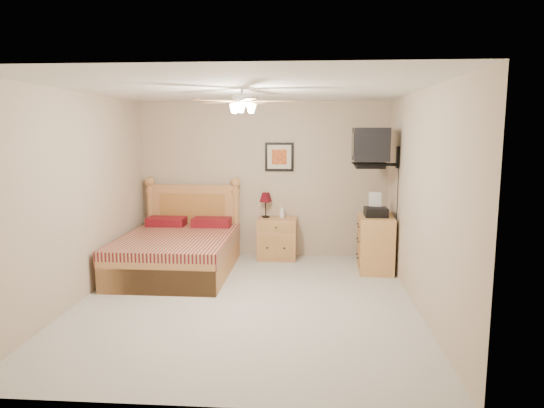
% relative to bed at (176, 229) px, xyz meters
% --- Properties ---
extents(floor, '(4.50, 4.50, 0.00)m').
position_rel_bed_xyz_m(floor, '(1.14, -1.12, -0.65)').
color(floor, '#ADA79C').
rests_on(floor, ground).
extents(ceiling, '(4.00, 4.50, 0.04)m').
position_rel_bed_xyz_m(ceiling, '(1.14, -1.12, 1.85)').
color(ceiling, white).
rests_on(ceiling, ground).
extents(wall_back, '(4.00, 0.04, 2.50)m').
position_rel_bed_xyz_m(wall_back, '(1.14, 1.13, 0.60)').
color(wall_back, tan).
rests_on(wall_back, ground).
extents(wall_front, '(4.00, 0.04, 2.50)m').
position_rel_bed_xyz_m(wall_front, '(1.14, -3.37, 0.60)').
color(wall_front, tan).
rests_on(wall_front, ground).
extents(wall_left, '(0.04, 4.50, 2.50)m').
position_rel_bed_xyz_m(wall_left, '(-0.86, -1.12, 0.60)').
color(wall_left, tan).
rests_on(wall_left, ground).
extents(wall_right, '(0.04, 4.50, 2.50)m').
position_rel_bed_xyz_m(wall_right, '(3.14, -1.12, 0.60)').
color(wall_right, tan).
rests_on(wall_right, ground).
extents(bed, '(1.54, 2.02, 1.30)m').
position_rel_bed_xyz_m(bed, '(0.00, 0.00, 0.00)').
color(bed, '#B1793F').
rests_on(bed, ground).
extents(nightstand, '(0.62, 0.47, 0.66)m').
position_rel_bed_xyz_m(nightstand, '(1.39, 0.88, -0.32)').
color(nightstand, '#B87F51').
rests_on(nightstand, ground).
extents(table_lamp, '(0.29, 0.29, 0.40)m').
position_rel_bed_xyz_m(table_lamp, '(1.21, 0.96, 0.21)').
color(table_lamp, '#500710').
rests_on(table_lamp, nightstand).
extents(lotion_bottle, '(0.08, 0.09, 0.21)m').
position_rel_bed_xyz_m(lotion_bottle, '(1.47, 0.92, 0.11)').
color(lotion_bottle, white).
rests_on(lotion_bottle, nightstand).
extents(framed_picture, '(0.46, 0.04, 0.46)m').
position_rel_bed_xyz_m(framed_picture, '(1.41, 1.11, 0.97)').
color(framed_picture, black).
rests_on(framed_picture, wall_back).
extents(dresser, '(0.51, 0.71, 0.82)m').
position_rel_bed_xyz_m(dresser, '(2.87, 0.32, -0.24)').
color(dresser, '#AD683A').
rests_on(dresser, ground).
extents(fax_machine, '(0.32, 0.34, 0.34)m').
position_rel_bed_xyz_m(fax_machine, '(2.85, 0.27, 0.34)').
color(fax_machine, black).
rests_on(fax_machine, dresser).
extents(magazine_lower, '(0.24, 0.30, 0.03)m').
position_rel_bed_xyz_m(magazine_lower, '(2.83, 0.55, 0.18)').
color(magazine_lower, '#B7A894').
rests_on(magazine_lower, dresser).
extents(magazine_upper, '(0.22, 0.27, 0.02)m').
position_rel_bed_xyz_m(magazine_upper, '(2.86, 0.57, 0.20)').
color(magazine_upper, tan).
rests_on(magazine_upper, magazine_lower).
extents(wall_tv, '(0.56, 0.46, 0.58)m').
position_rel_bed_xyz_m(wall_tv, '(2.89, 0.22, 1.16)').
color(wall_tv, black).
rests_on(wall_tv, wall_right).
extents(ceiling_fan, '(1.14, 1.14, 0.28)m').
position_rel_bed_xyz_m(ceiling_fan, '(1.14, -1.32, 1.71)').
color(ceiling_fan, silver).
rests_on(ceiling_fan, ceiling).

